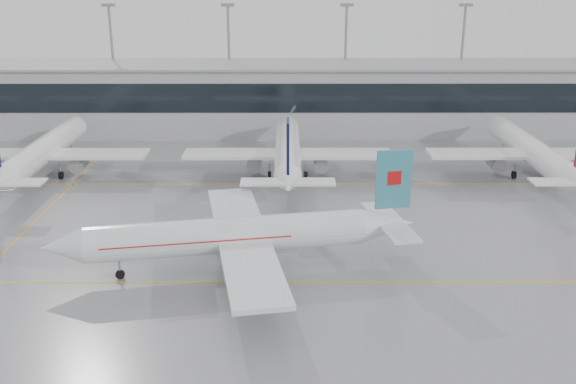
{
  "coord_description": "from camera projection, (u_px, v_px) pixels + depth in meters",
  "views": [
    {
      "loc": [
        -0.16,
        -54.91,
        27.94
      ],
      "look_at": [
        0.0,
        12.0,
        5.0
      ],
      "focal_mm": 40.0,
      "sensor_mm": 36.0,
      "label": 1
    }
  ],
  "objects": [
    {
      "name": "ground",
      "position": [
        288.0,
        282.0,
        61.01
      ],
      "size": [
        320.0,
        320.0,
        0.0
      ],
      "primitive_type": "plane",
      "color": "gray",
      "rests_on": "ground"
    },
    {
      "name": "taxi_line_main",
      "position": [
        288.0,
        282.0,
        61.01
      ],
      "size": [
        120.0,
        0.25,
        0.01
      ],
      "primitive_type": "cube",
      "color": "gold",
      "rests_on": "ground"
    },
    {
      "name": "taxi_line_north",
      "position": [
        288.0,
        184.0,
        89.38
      ],
      "size": [
        120.0,
        0.25,
        0.01
      ],
      "primitive_type": "cube",
      "color": "gold",
      "rests_on": "ground"
    },
    {
      "name": "taxi_line_cross",
      "position": [
        32.0,
        224.0,
        75.13
      ],
      "size": [
        0.25,
        60.0,
        0.01
      ],
      "primitive_type": "cube",
      "color": "gold",
      "rests_on": "ground"
    },
    {
      "name": "terminal",
      "position": [
        287.0,
        99.0,
        117.71
      ],
      "size": [
        180.0,
        15.0,
        12.0
      ],
      "primitive_type": "cube",
      "color": "#9FA0A3",
      "rests_on": "ground"
    },
    {
      "name": "terminal_glass",
      "position": [
        287.0,
        98.0,
        110.08
      ],
      "size": [
        180.0,
        0.2,
        5.0
      ],
      "primitive_type": "cube",
      "color": "black",
      "rests_on": "ground"
    },
    {
      "name": "terminal_roof",
      "position": [
        287.0,
        65.0,
        115.7
      ],
      "size": [
        182.0,
        16.0,
        0.4
      ],
      "primitive_type": "cube",
      "color": "gray",
      "rests_on": "ground"
    },
    {
      "name": "light_masts",
      "position": [
        287.0,
        54.0,
        121.0
      ],
      "size": [
        156.4,
        1.0,
        22.6
      ],
      "color": "gray",
      "rests_on": "ground"
    },
    {
      "name": "air_canada_jet",
      "position": [
        241.0,
        235.0,
        62.57
      ],
      "size": [
        36.55,
        29.56,
        11.52
      ],
      "rotation": [
        0.0,
        0.0,
        3.32
      ],
      "color": "silver",
      "rests_on": "ground"
    },
    {
      "name": "parked_jet_b",
      "position": [
        43.0,
        152.0,
        91.59
      ],
      "size": [
        29.64,
        36.96,
        11.72
      ],
      "rotation": [
        0.0,
        0.0,
        1.57
      ],
      "color": "white",
      "rests_on": "ground"
    },
    {
      "name": "parked_jet_c",
      "position": [
        288.0,
        151.0,
        91.67
      ],
      "size": [
        29.64,
        36.96,
        11.72
      ],
      "rotation": [
        0.0,
        0.0,
        1.57
      ],
      "color": "white",
      "rests_on": "ground"
    },
    {
      "name": "parked_jet_d",
      "position": [
        532.0,
        151.0,
        91.75
      ],
      "size": [
        29.64,
        36.96,
        11.72
      ],
      "rotation": [
        0.0,
        0.0,
        1.57
      ],
      "color": "white",
      "rests_on": "ground"
    }
  ]
}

